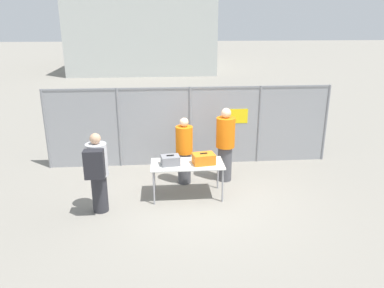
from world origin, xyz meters
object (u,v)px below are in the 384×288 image
(suitcase_grey, at_px, (170,160))
(security_worker_near, at_px, (184,150))
(suitcase_orange, at_px, (204,159))
(inspection_table, at_px, (187,166))
(utility_trailer, at_px, (210,133))
(traveler_hooded, at_px, (97,171))
(security_worker_far, at_px, (225,144))

(suitcase_grey, distance_m, security_worker_near, 0.85)
(suitcase_grey, bearing_deg, suitcase_orange, -0.56)
(inspection_table, height_order, utility_trailer, inspection_table)
(traveler_hooded, bearing_deg, suitcase_grey, 12.27)
(traveler_hooded, relative_size, security_worker_near, 1.03)
(traveler_hooded, bearing_deg, inspection_table, 9.31)
(security_worker_far, distance_m, utility_trailer, 2.83)
(suitcase_grey, height_order, utility_trailer, suitcase_grey)
(suitcase_orange, distance_m, traveler_hooded, 2.30)
(suitcase_grey, distance_m, utility_trailer, 3.91)
(suitcase_orange, height_order, utility_trailer, suitcase_orange)
(suitcase_grey, xyz_separation_m, security_worker_far, (1.37, 0.86, 0.05))
(traveler_hooded, bearing_deg, security_worker_far, 18.16)
(suitcase_orange, xyz_separation_m, security_worker_far, (0.63, 0.87, 0.04))
(suitcase_grey, bearing_deg, inspection_table, 4.82)
(security_worker_near, bearing_deg, security_worker_far, 173.79)
(traveler_hooded, height_order, security_worker_far, security_worker_far)
(inspection_table, distance_m, security_worker_far, 1.31)
(utility_trailer, bearing_deg, inspection_table, -105.20)
(utility_trailer, bearing_deg, suitcase_orange, -99.58)
(suitcase_orange, distance_m, utility_trailer, 3.73)
(inspection_table, bearing_deg, suitcase_grey, -175.18)
(suitcase_orange, xyz_separation_m, utility_trailer, (0.61, 3.64, -0.52))
(suitcase_grey, xyz_separation_m, utility_trailer, (1.35, 3.63, -0.51))
(utility_trailer, bearing_deg, traveler_hooded, -124.22)
(suitcase_grey, relative_size, traveler_hooded, 0.26)
(inspection_table, bearing_deg, traveler_hooded, -162.49)
(inspection_table, height_order, suitcase_orange, suitcase_orange)
(security_worker_near, distance_m, utility_trailer, 3.06)
(suitcase_grey, relative_size, security_worker_near, 0.26)
(traveler_hooded, relative_size, utility_trailer, 0.42)
(inspection_table, relative_size, suitcase_orange, 3.12)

